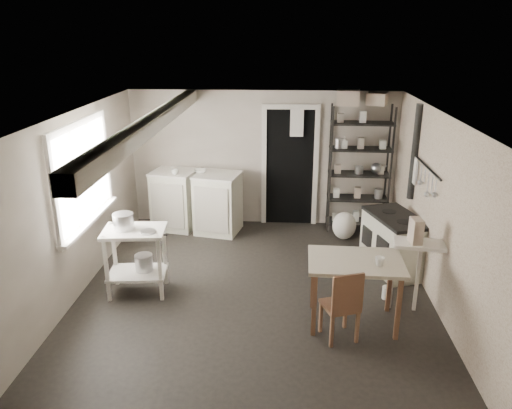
# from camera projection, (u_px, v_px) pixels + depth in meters

# --- Properties ---
(floor) EXTENTS (5.00, 5.00, 0.00)m
(floor) POSITION_uv_depth(u_px,v_px,m) (255.00, 291.00, 6.53)
(floor) COLOR black
(floor) RESTS_ON ground
(ceiling) EXTENTS (5.00, 5.00, 0.00)m
(ceiling) POSITION_uv_depth(u_px,v_px,m) (255.00, 115.00, 5.76)
(ceiling) COLOR silver
(ceiling) RESTS_ON wall_back
(wall_back) EXTENTS (4.50, 0.02, 2.30)m
(wall_back) POSITION_uv_depth(u_px,v_px,m) (263.00, 159.00, 8.50)
(wall_back) COLOR #ADA193
(wall_back) RESTS_ON ground
(wall_front) EXTENTS (4.50, 0.02, 2.30)m
(wall_front) POSITION_uv_depth(u_px,v_px,m) (235.00, 321.00, 3.79)
(wall_front) COLOR #ADA193
(wall_front) RESTS_ON ground
(wall_left) EXTENTS (0.02, 5.00, 2.30)m
(wall_left) POSITION_uv_depth(u_px,v_px,m) (76.00, 205.00, 6.27)
(wall_left) COLOR #ADA193
(wall_left) RESTS_ON ground
(wall_right) EXTENTS (0.02, 5.00, 2.30)m
(wall_right) POSITION_uv_depth(u_px,v_px,m) (440.00, 212.00, 6.02)
(wall_right) COLOR #ADA193
(wall_right) RESTS_ON ground
(window) EXTENTS (0.12, 1.76, 1.28)m
(window) POSITION_uv_depth(u_px,v_px,m) (81.00, 174.00, 6.34)
(window) COLOR silver
(window) RESTS_ON wall_left
(doorway) EXTENTS (0.96, 0.10, 2.08)m
(doorway) POSITION_uv_depth(u_px,v_px,m) (290.00, 168.00, 8.49)
(doorway) COLOR silver
(doorway) RESTS_ON ground
(ceiling_beam) EXTENTS (0.18, 5.00, 0.18)m
(ceiling_beam) POSITION_uv_depth(u_px,v_px,m) (153.00, 123.00, 5.86)
(ceiling_beam) COLOR silver
(ceiling_beam) RESTS_ON ceiling
(wallpaper_panel) EXTENTS (0.01, 5.00, 2.30)m
(wallpaper_panel) POSITION_uv_depth(u_px,v_px,m) (439.00, 212.00, 6.02)
(wallpaper_panel) COLOR beige
(wallpaper_panel) RESTS_ON wall_right
(utensil_rail) EXTENTS (0.06, 1.20, 0.44)m
(utensil_rail) POSITION_uv_depth(u_px,v_px,m) (426.00, 167.00, 6.46)
(utensil_rail) COLOR #B8B7BA
(utensil_rail) RESTS_ON wall_right
(prep_table) EXTENTS (0.81, 0.62, 0.88)m
(prep_table) POSITION_uv_depth(u_px,v_px,m) (137.00, 264.00, 6.39)
(prep_table) COLOR silver
(prep_table) RESTS_ON ground
(stockpot) EXTENTS (0.32, 0.32, 0.28)m
(stockpot) POSITION_uv_depth(u_px,v_px,m) (124.00, 224.00, 6.23)
(stockpot) COLOR #B8B7BA
(stockpot) RESTS_ON prep_table
(saucepan) EXTENTS (0.20, 0.20, 0.10)m
(saucepan) POSITION_uv_depth(u_px,v_px,m) (148.00, 235.00, 6.15)
(saucepan) COLOR #B8B7BA
(saucepan) RESTS_ON prep_table
(bucket) EXTENTS (0.25, 0.25, 0.25)m
(bucket) POSITION_uv_depth(u_px,v_px,m) (144.00, 264.00, 6.43)
(bucket) COLOR #B8B7BA
(bucket) RESTS_ON prep_table
(base_cabinets) EXTENTS (1.63, 0.95, 1.00)m
(base_cabinets) POSITION_uv_depth(u_px,v_px,m) (197.00, 204.00, 8.41)
(base_cabinets) COLOR beige
(base_cabinets) RESTS_ON ground
(mixing_bowl) EXTENTS (0.32, 0.32, 0.07)m
(mixing_bowl) POSITION_uv_depth(u_px,v_px,m) (200.00, 176.00, 8.24)
(mixing_bowl) COLOR white
(mixing_bowl) RESTS_ON base_cabinets
(counter_cup) EXTENTS (0.12, 0.12, 0.09)m
(counter_cup) POSITION_uv_depth(u_px,v_px,m) (175.00, 177.00, 8.13)
(counter_cup) COLOR white
(counter_cup) RESTS_ON base_cabinets
(shelf_rack) EXTENTS (1.01, 0.41, 2.11)m
(shelf_rack) POSITION_uv_depth(u_px,v_px,m) (359.00, 176.00, 8.25)
(shelf_rack) COLOR black
(shelf_rack) RESTS_ON ground
(shelf_jar) EXTENTS (0.10, 0.10, 0.19)m
(shelf_jar) POSITION_uv_depth(u_px,v_px,m) (344.00, 151.00, 8.11)
(shelf_jar) COLOR white
(shelf_jar) RESTS_ON shelf_rack
(storage_box_a) EXTENTS (0.38, 0.34, 0.24)m
(storage_box_a) POSITION_uv_depth(u_px,v_px,m) (347.00, 111.00, 7.88)
(storage_box_a) COLOR beige
(storage_box_a) RESTS_ON shelf_rack
(storage_box_b) EXTENTS (0.37, 0.36, 0.19)m
(storage_box_b) POSITION_uv_depth(u_px,v_px,m) (376.00, 112.00, 7.91)
(storage_box_b) COLOR beige
(storage_box_b) RESTS_ON shelf_rack
(stove) EXTENTS (0.85, 1.15, 0.81)m
(stove) POSITION_uv_depth(u_px,v_px,m) (394.00, 241.00, 6.99)
(stove) COLOR beige
(stove) RESTS_ON ground
(stovepipe) EXTENTS (0.11, 0.11, 1.30)m
(stovepipe) POSITION_uv_depth(u_px,v_px,m) (415.00, 152.00, 7.06)
(stovepipe) COLOR black
(stovepipe) RESTS_ON stove
(side_ledge) EXTENTS (0.62, 0.39, 0.90)m
(side_ledge) POSITION_uv_depth(u_px,v_px,m) (416.00, 278.00, 5.96)
(side_ledge) COLOR silver
(side_ledge) RESTS_ON ground
(oats_box) EXTENTS (0.14, 0.21, 0.29)m
(oats_box) POSITION_uv_depth(u_px,v_px,m) (416.00, 233.00, 5.76)
(oats_box) COLOR beige
(oats_box) RESTS_ON side_ledge
(work_table) EXTENTS (1.08, 0.77, 0.80)m
(work_table) POSITION_uv_depth(u_px,v_px,m) (353.00, 293.00, 5.72)
(work_table) COLOR beige
(work_table) RESTS_ON ground
(table_cup) EXTENTS (0.11, 0.11, 0.10)m
(table_cup) POSITION_uv_depth(u_px,v_px,m) (379.00, 265.00, 5.44)
(table_cup) COLOR white
(table_cup) RESTS_ON work_table
(chair) EXTENTS (0.45, 0.46, 0.85)m
(chair) POSITION_uv_depth(u_px,v_px,m) (340.00, 299.00, 5.40)
(chair) COLOR brown
(chair) RESTS_ON ground
(flour_sack) EXTENTS (0.40, 0.35, 0.46)m
(flour_sack) POSITION_uv_depth(u_px,v_px,m) (344.00, 225.00, 8.08)
(flour_sack) COLOR white
(flour_sack) RESTS_ON ground
(floor_crock) EXTENTS (0.15, 0.15, 0.16)m
(floor_crock) POSITION_uv_depth(u_px,v_px,m) (387.00, 293.00, 6.33)
(floor_crock) COLOR white
(floor_crock) RESTS_ON ground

